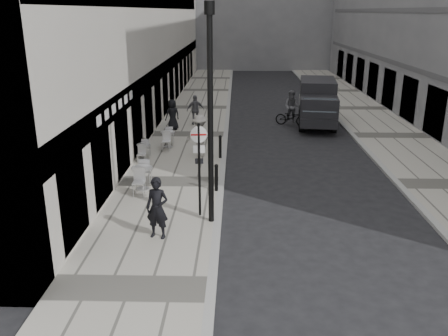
{
  "coord_description": "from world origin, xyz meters",
  "views": [
    {
      "loc": [
        0.58,
        -7.32,
        6.57
      ],
      "look_at": [
        0.17,
        8.22,
        1.4
      ],
      "focal_mm": 38.0,
      "sensor_mm": 36.0,
      "label": 1
    }
  ],
  "objects_px": {
    "walking_man": "(157,208)",
    "cyclist": "(292,112)",
    "lamppost": "(210,106)",
    "panel_van": "(318,100)",
    "sign_post": "(199,158)"
  },
  "relations": [
    {
      "from": "panel_van",
      "to": "sign_post",
      "type": "bearing_deg",
      "value": -106.59
    },
    {
      "from": "panel_van",
      "to": "cyclist",
      "type": "xyz_separation_m",
      "value": [
        -1.56,
        -0.29,
        -0.66
      ]
    },
    {
      "from": "lamppost",
      "to": "panel_van",
      "type": "relative_size",
      "value": 1.16
    },
    {
      "from": "panel_van",
      "to": "lamppost",
      "type": "bearing_deg",
      "value": -104.54
    },
    {
      "from": "sign_post",
      "to": "panel_van",
      "type": "height_order",
      "value": "sign_post"
    },
    {
      "from": "walking_man",
      "to": "panel_van",
      "type": "distance_m",
      "value": 17.09
    },
    {
      "from": "panel_van",
      "to": "cyclist",
      "type": "bearing_deg",
      "value": -162.57
    },
    {
      "from": "walking_man",
      "to": "cyclist",
      "type": "bearing_deg",
      "value": 83.08
    },
    {
      "from": "lamppost",
      "to": "sign_post",
      "type": "bearing_deg",
      "value": 130.86
    },
    {
      "from": "sign_post",
      "to": "cyclist",
      "type": "height_order",
      "value": "sign_post"
    },
    {
      "from": "walking_man",
      "to": "lamppost",
      "type": "height_order",
      "value": "lamppost"
    },
    {
      "from": "lamppost",
      "to": "cyclist",
      "type": "relative_size",
      "value": 3.2
    },
    {
      "from": "cyclist",
      "to": "lamppost",
      "type": "bearing_deg",
      "value": -83.95
    },
    {
      "from": "sign_post",
      "to": "panel_van",
      "type": "bearing_deg",
      "value": 60.54
    },
    {
      "from": "sign_post",
      "to": "lamppost",
      "type": "bearing_deg",
      "value": -55.09
    }
  ]
}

